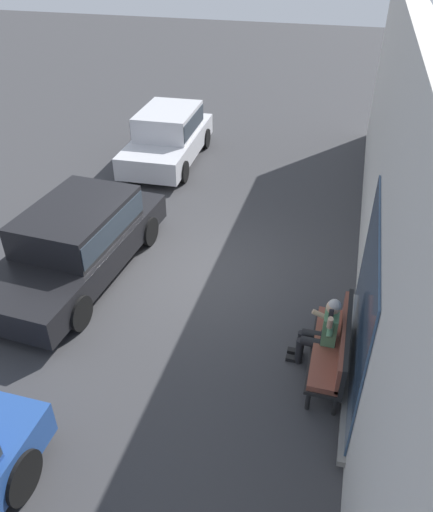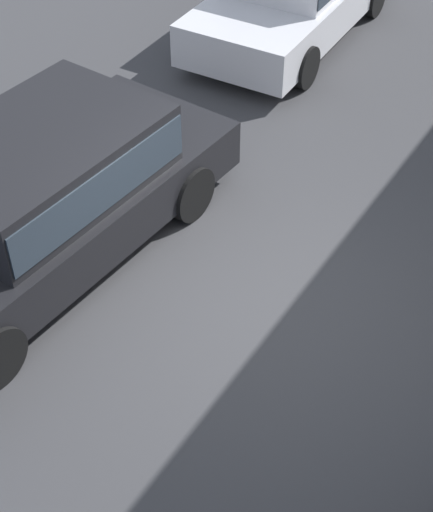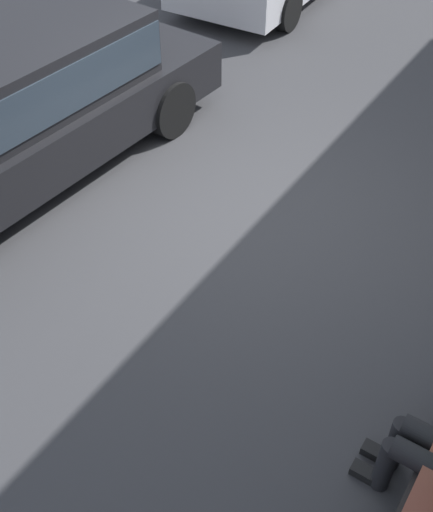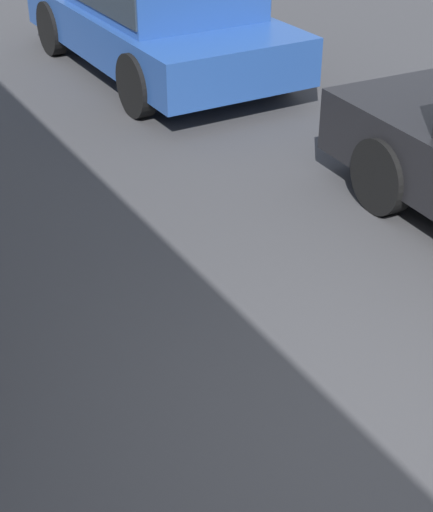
{
  "view_description": "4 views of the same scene",
  "coord_description": "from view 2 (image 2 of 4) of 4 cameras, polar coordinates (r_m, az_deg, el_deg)",
  "views": [
    {
      "loc": [
        7.91,
        2.6,
        6.04
      ],
      "look_at": [
        1.03,
        0.72,
        1.2
      ],
      "focal_mm": 35.0,
      "sensor_mm": 36.0,
      "label": 1
    },
    {
      "loc": [
        4.86,
        2.6,
        5.65
      ],
      "look_at": [
        0.75,
        -0.03,
        1.19
      ],
      "focal_mm": 55.0,
      "sensor_mm": 36.0,
      "label": 2
    },
    {
      "loc": [
        4.29,
        2.6,
        4.02
      ],
      "look_at": [
        1.42,
        0.71,
        0.82
      ],
      "focal_mm": 45.0,
      "sensor_mm": 36.0,
      "label": 3
    },
    {
      "loc": [
        -2.24,
        2.6,
        3.06
      ],
      "look_at": [
        1.0,
        0.73,
        0.81
      ],
      "focal_mm": 55.0,
      "sensor_mm": 36.0,
      "label": 4
    }
  ],
  "objects": [
    {
      "name": "ground_plane",
      "position": [
        7.89,
        3.11,
        -3.36
      ],
      "size": [
        60.0,
        60.0,
        0.0
      ],
      "primitive_type": "plane",
      "color": "#38383A"
    },
    {
      "name": "parked_car_mid",
      "position": [
        8.13,
        -12.77,
        4.52
      ],
      "size": [
        4.77,
        2.14,
        1.45
      ],
      "color": "black",
      "rests_on": "ground_plane"
    }
  ]
}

